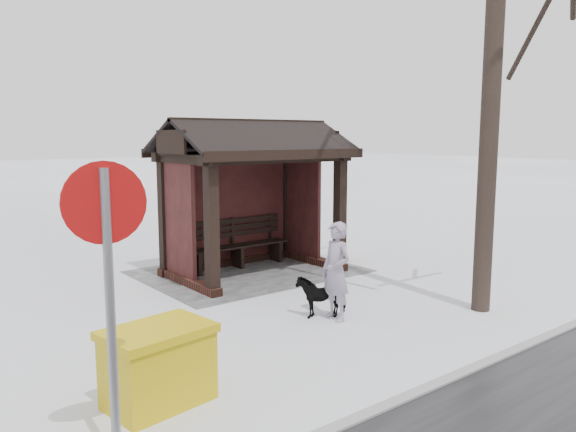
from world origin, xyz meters
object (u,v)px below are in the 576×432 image
object	(u,v)px
bus_shelter	(249,166)
road_sign	(107,255)
grit_bin	(158,365)
pedestrian	(336,271)
dog	(321,296)

from	to	relation	value
bus_shelter	road_sign	xyz separation A→B (m)	(4.75, 5.00, -0.33)
grit_bin	road_sign	world-z (taller)	road_sign
bus_shelter	pedestrian	xyz separation A→B (m)	(0.66, 3.28, -1.42)
dog	road_sign	bearing A→B (deg)	-39.85
dog	grit_bin	world-z (taller)	grit_bin
pedestrian	road_sign	bearing A→B (deg)	-64.99
bus_shelter	grit_bin	bearing A→B (deg)	46.27
pedestrian	grit_bin	bearing A→B (deg)	-73.33
bus_shelter	grit_bin	distance (m)	5.98
bus_shelter	dog	world-z (taller)	bus_shelter
road_sign	grit_bin	bearing A→B (deg)	-122.92
pedestrian	road_sign	distance (m)	4.57
bus_shelter	grit_bin	world-z (taller)	bus_shelter
dog	grit_bin	size ratio (longest dim) A/B	0.64
bus_shelter	dog	xyz separation A→B (m)	(0.71, 3.00, -1.85)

